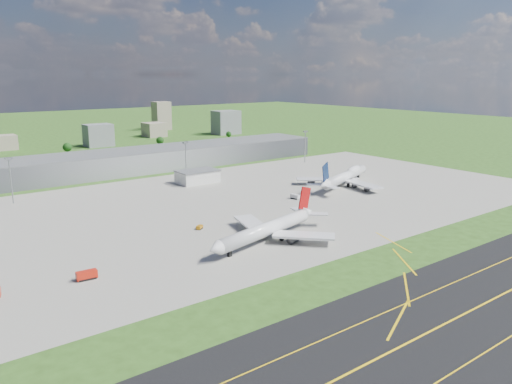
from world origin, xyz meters
TOP-DOWN VIEW (x-y plane):
  - ground at (0.00, 150.00)m, footprint 1400.00×1400.00m
  - taxiway at (0.00, -110.00)m, footprint 1400.00×60.00m
  - apron at (10.00, 40.00)m, footprint 360.00×190.00m
  - terminal at (0.00, 165.00)m, footprint 300.00×42.00m
  - ops_building at (10.00, 100.00)m, footprint 26.00×16.00m
  - mast_west at (-100.00, 115.00)m, footprint 3.50×2.00m
  - mast_center at (10.00, 115.00)m, footprint 3.50×2.00m
  - mast_east at (120.00, 115.00)m, footprint 3.50×2.00m
  - airliner_red_twin at (-25.90, -21.00)m, footprint 70.11×53.69m
  - airliner_blue_quad at (83.81, 36.81)m, footprint 72.00×54.86m
  - fire_truck at (-103.40, -15.82)m, footprint 7.32×3.27m
  - tug_yellow at (-41.80, 10.75)m, footprint 4.12×3.74m
  - van_white_near at (32.05, 27.48)m, footprint 3.37×5.76m
  - van_white_far at (95.03, 38.12)m, footprint 5.05×2.52m
  - bldg_cw at (-60.00, 340.00)m, footprint 20.00×18.00m
  - bldg_c at (20.00, 310.00)m, footprint 26.00×20.00m
  - bldg_ce at (100.00, 350.00)m, footprint 22.00×24.00m
  - bldg_e at (180.00, 320.00)m, footprint 30.00×22.00m
  - bldg_tall_e at (140.00, 410.00)m, footprint 20.00×18.00m
  - tree_c at (-20.00, 280.00)m, footprint 8.10×8.10m
  - tree_e at (70.00, 275.00)m, footprint 7.65×7.65m
  - tree_far_e at (160.00, 285.00)m, footprint 6.30×6.30m

SIDE VIEW (x-z plane):
  - ground at x=0.00m, z-range 0.00..0.00m
  - taxiway at x=0.00m, z-range 0.00..0.06m
  - apron at x=10.00m, z-range 0.00..0.08m
  - tug_yellow at x=-41.80m, z-range 0.04..1.82m
  - van_white_far at x=95.03m, z-range 0.01..2.59m
  - van_white_near at x=32.05m, z-range 0.01..2.74m
  - fire_truck at x=-103.40m, z-range 0.00..3.20m
  - ops_building at x=10.00m, z-range 0.00..8.00m
  - tree_far_e at x=160.00m, z-range 0.68..8.38m
  - airliner_red_twin at x=-25.90m, z-range -4.55..14.94m
  - airliner_blue_quad at x=83.81m, z-range -4.36..15.28m
  - tree_e at x=70.00m, z-range 0.84..10.19m
  - tree_c at x=-20.00m, z-range 0.89..10.79m
  - bldg_cw at x=-60.00m, z-range 0.00..14.00m
  - terminal at x=0.00m, z-range 0.00..15.00m
  - bldg_ce at x=100.00m, z-range 0.00..16.00m
  - bldg_c at x=20.00m, z-range 0.00..22.00m
  - bldg_e at x=180.00m, z-range 0.00..28.00m
  - mast_west at x=-100.00m, z-range 4.76..30.66m
  - mast_center at x=10.00m, z-range 4.76..30.66m
  - mast_east at x=120.00m, z-range 4.76..30.66m
  - bldg_tall_e at x=140.00m, z-range 0.00..36.00m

